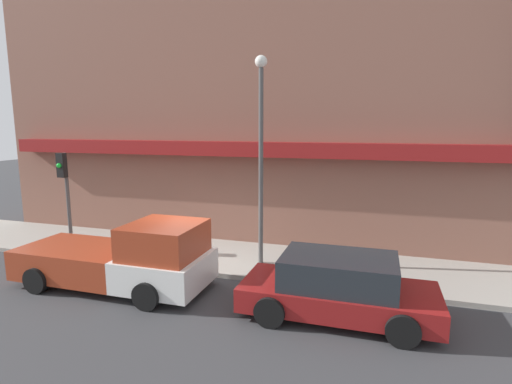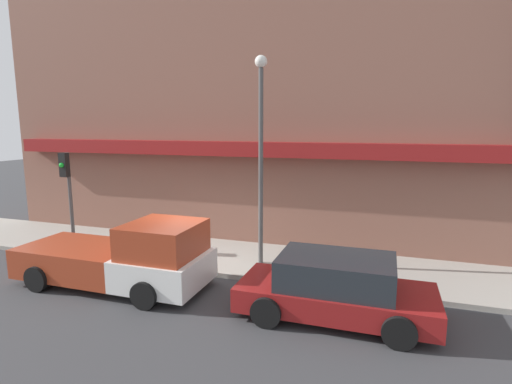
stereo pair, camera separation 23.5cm
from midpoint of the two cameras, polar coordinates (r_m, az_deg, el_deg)
ground_plane at (r=12.08m, az=-9.03°, el=-11.68°), size 80.00×80.00×0.00m
sidewalk at (r=13.43m, az=-5.97°, el=-9.08°), size 36.00×3.23×0.14m
building at (r=15.63m, az=-1.67°, el=11.02°), size 19.80×3.80×10.98m
pickup_truck at (r=11.43m, az=-18.76°, el=-9.01°), size 5.31×2.25×1.86m
parked_car at (r=9.49m, az=10.95°, el=-13.22°), size 4.39×2.09×1.44m
fire_hydrant at (r=13.45m, az=-14.95°, el=-7.52°), size 0.20×0.20×0.68m
street_lamp at (r=11.81m, az=0.14°, el=7.58°), size 0.36×0.36×6.17m
traffic_light at (r=14.75m, az=-26.05°, el=1.09°), size 0.28×0.42×3.31m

